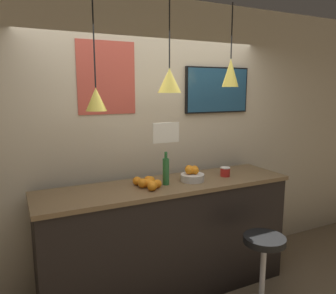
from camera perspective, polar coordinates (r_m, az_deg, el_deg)
The scene contains 13 objects.
back_wall at distance 3.42m, azimuth -3.14°, elevation 0.83°, with size 8.00×0.06×2.90m.
service_counter at distance 3.32m, azimuth 0.00°, elevation -15.61°, with size 2.45×0.63×1.12m.
bar_stool at distance 3.21m, azimuth 16.26°, elevation -18.63°, with size 0.42×0.42×0.72m.
fruit_bowl at distance 3.20m, azimuth 4.24°, elevation -4.80°, with size 0.23×0.23×0.15m.
orange_pile at distance 2.99m, azimuth -3.38°, elevation -6.31°, with size 0.22×0.31×0.09m.
juice_bottle at distance 3.04m, azimuth -0.37°, elevation -4.18°, with size 0.06×0.06×0.31m.
spread_jar at distance 3.40m, azimuth 9.92°, elevation -4.27°, with size 0.10×0.10×0.09m.
pendant_lamp_left at distance 2.74m, azimuth -12.43°, elevation 8.29°, with size 0.17×0.17×0.98m.
pendant_lamp_middle at distance 2.97m, azimuth 0.26°, elevation 11.56°, with size 0.21×0.21×0.84m.
pendant_lamp_right at distance 3.32m, azimuth 10.83°, elevation 12.61°, with size 0.16×0.16×0.78m.
mounted_tv at distance 3.72m, azimuth 8.59°, elevation 9.76°, with size 0.80×0.04×0.50m.
hanging_menu_board at distance 2.75m, azimuth -0.34°, elevation 2.51°, with size 0.24×0.01×0.17m.
wall_poster at distance 3.20m, azimuth -10.63°, elevation 11.74°, with size 0.56×0.01×0.68m.
Camera 1 is at (-1.32, -2.09, 2.00)m, focal length 35.00 mm.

